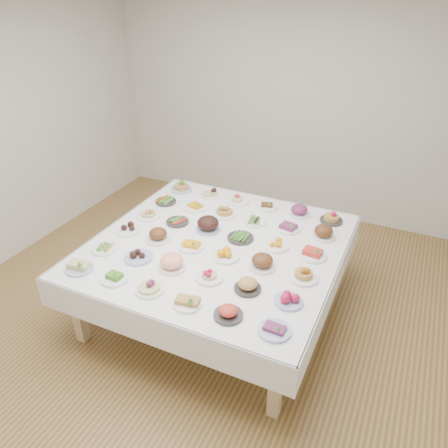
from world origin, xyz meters
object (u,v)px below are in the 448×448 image
at_px(display_table, 217,250).
at_px(dish_0, 79,265).
at_px(dish_18, 148,212).
at_px(dish_35, 332,217).

distance_m(display_table, dish_0, 1.22).
distance_m(dish_18, dish_35, 1.84).
bearing_deg(dish_35, dish_0, -135.01).
relative_size(dish_0, dish_18, 0.95).
xyz_separation_m(dish_0, dish_35, (1.71, 1.71, 0.01)).
bearing_deg(dish_35, display_table, -134.90).
bearing_deg(dish_35, dish_18, -157.86).
bearing_deg(dish_0, dish_18, 89.52).
height_order(display_table, dish_0, dish_0).
xyz_separation_m(display_table, dish_18, (-0.85, 0.16, 0.12)).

